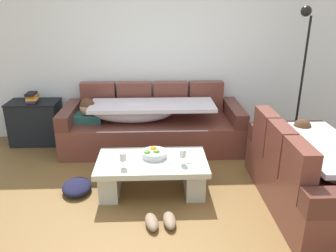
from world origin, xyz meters
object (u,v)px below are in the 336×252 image
at_px(side_cabinet, 36,122).
at_px(pair_of_shoes, 161,221).
at_px(coffee_table, 152,171).
at_px(couch_near_window, 311,175).
at_px(wine_glass_near_left, 123,157).
at_px(open_magazine, 179,159).
at_px(floor_lamp, 301,69).
at_px(book_stack_on_cabinet, 32,97).
at_px(crumpled_garment, 77,187).
at_px(couch_along_wall, 150,126).
at_px(wine_glass_near_right, 183,154).
at_px(fruit_bowl, 154,153).

distance_m(side_cabinet, pair_of_shoes, 2.75).
bearing_deg(coffee_table, couch_near_window, -11.17).
relative_size(wine_glass_near_left, side_cabinet, 0.23).
distance_m(couch_near_window, open_magazine, 1.37).
distance_m(open_magazine, floor_lamp, 2.32).
bearing_deg(floor_lamp, coffee_table, -148.51).
xyz_separation_m(wine_glass_near_left, book_stack_on_cabinet, (-1.42, 1.59, 0.21)).
bearing_deg(coffee_table, crumpled_garment, 179.45).
relative_size(couch_along_wall, floor_lamp, 1.28).
bearing_deg(pair_of_shoes, wine_glass_near_right, 64.55).
height_order(wine_glass_near_right, open_magazine, wine_glass_near_right).
height_order(couch_along_wall, side_cabinet, couch_along_wall).
bearing_deg(floor_lamp, wine_glass_near_right, -141.76).
bearing_deg(fruit_bowl, coffee_table, -106.09).
bearing_deg(coffee_table, wine_glass_near_left, -151.17).
height_order(coffee_table, pair_of_shoes, coffee_table).
bearing_deg(pair_of_shoes, floor_lamp, 43.54).
distance_m(wine_glass_near_left, side_cabinet, 2.15).
height_order(couch_near_window, pair_of_shoes, couch_near_window).
bearing_deg(open_magazine, crumpled_garment, 175.69).
distance_m(couch_near_window, crumpled_garment, 2.51).
relative_size(fruit_bowl, crumpled_garment, 0.70).
bearing_deg(wine_glass_near_left, crumpled_garment, 162.59).
bearing_deg(couch_along_wall, wine_glass_near_right, -74.59).
bearing_deg(fruit_bowl, crumpled_garment, -175.35).
relative_size(couch_near_window, side_cabinet, 2.39).
height_order(wine_glass_near_right, floor_lamp, floor_lamp).
distance_m(couch_near_window, floor_lamp, 1.84).
bearing_deg(pair_of_shoes, wine_glass_near_left, 128.91).
distance_m(coffee_table, wine_glass_near_right, 0.43).
bearing_deg(floor_lamp, book_stack_on_cabinet, 177.77).
bearing_deg(couch_along_wall, wine_glass_near_left, -100.72).
xyz_separation_m(couch_near_window, wine_glass_near_right, (-1.30, 0.21, 0.16)).
bearing_deg(crumpled_garment, couch_along_wall, 56.18).
height_order(fruit_bowl, crumpled_garment, fruit_bowl).
bearing_deg(couch_near_window, wine_glass_near_right, 80.70).
distance_m(coffee_table, pair_of_shoes, 0.66).
xyz_separation_m(couch_along_wall, book_stack_on_cabinet, (-1.69, 0.22, 0.38)).
height_order(side_cabinet, crumpled_garment, side_cabinet).
relative_size(side_cabinet, crumpled_garment, 1.80).
relative_size(couch_near_window, wine_glass_near_left, 10.36).
bearing_deg(couch_near_window, couch_along_wall, 47.35).
relative_size(side_cabinet, pair_of_shoes, 2.21).
height_order(couch_along_wall, coffee_table, couch_along_wall).
height_order(coffee_table, fruit_bowl, fruit_bowl).
xyz_separation_m(couch_near_window, pair_of_shoes, (-1.55, -0.31, -0.29)).
distance_m(open_magazine, pair_of_shoes, 0.75).
xyz_separation_m(fruit_bowl, wine_glass_near_left, (-0.32, -0.24, 0.08)).
bearing_deg(fruit_bowl, floor_lamp, 30.17).
distance_m(wine_glass_near_left, pair_of_shoes, 0.75).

